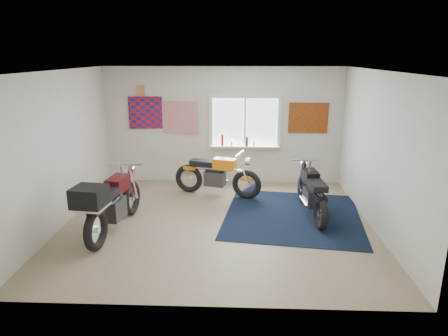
{
  "coord_description": "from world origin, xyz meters",
  "views": [
    {
      "loc": [
        0.38,
        -6.69,
        2.95
      ],
      "look_at": [
        0.1,
        0.4,
        0.93
      ],
      "focal_mm": 32.0,
      "sensor_mm": 36.0,
      "label": 1
    }
  ],
  "objects_px": {
    "black_chrome_bike": "(312,194)",
    "maroon_tourer": "(110,203)",
    "yellow_triumph": "(217,176)",
    "navy_rug": "(292,215)"
  },
  "relations": [
    {
      "from": "yellow_triumph",
      "to": "maroon_tourer",
      "type": "bearing_deg",
      "value": -113.14
    },
    {
      "from": "yellow_triumph",
      "to": "maroon_tourer",
      "type": "distance_m",
      "value": 2.63
    },
    {
      "from": "black_chrome_bike",
      "to": "maroon_tourer",
      "type": "distance_m",
      "value": 3.66
    },
    {
      "from": "maroon_tourer",
      "to": "black_chrome_bike",
      "type": "bearing_deg",
      "value": -67.42
    },
    {
      "from": "black_chrome_bike",
      "to": "maroon_tourer",
      "type": "bearing_deg",
      "value": 100.81
    },
    {
      "from": "black_chrome_bike",
      "to": "yellow_triumph",
      "type": "bearing_deg",
      "value": 55.69
    },
    {
      "from": "maroon_tourer",
      "to": "yellow_triumph",
      "type": "bearing_deg",
      "value": -32.5
    },
    {
      "from": "yellow_triumph",
      "to": "maroon_tourer",
      "type": "xyz_separation_m",
      "value": [
        -1.67,
        -2.04,
        0.13
      ]
    },
    {
      "from": "yellow_triumph",
      "to": "black_chrome_bike",
      "type": "distance_m",
      "value": 2.13
    },
    {
      "from": "yellow_triumph",
      "to": "navy_rug",
      "type": "bearing_deg",
      "value": -20.03
    }
  ]
}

